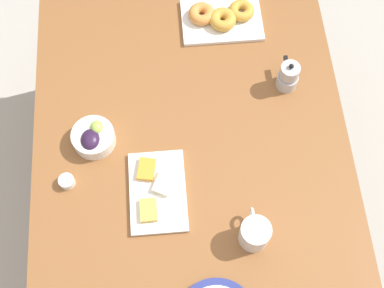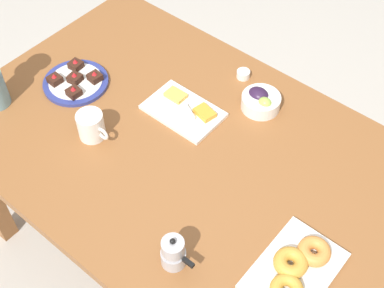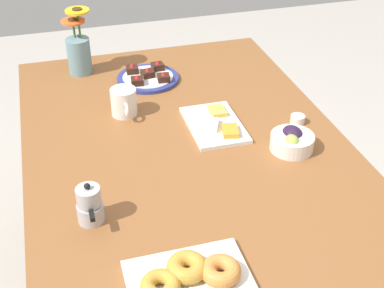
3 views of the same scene
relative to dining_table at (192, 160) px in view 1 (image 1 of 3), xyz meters
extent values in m
plane|color=#B7B2A8|center=(0.00, 0.00, -0.65)|extent=(6.00, 6.00, 0.00)
cube|color=brown|center=(0.00, 0.00, 0.07)|extent=(1.60, 1.00, 0.04)
cube|color=brown|center=(0.72, -0.42, -0.30)|extent=(0.07, 0.07, 0.70)
cube|color=brown|center=(0.72, 0.42, -0.30)|extent=(0.07, 0.07, 0.70)
cylinder|color=white|center=(-0.30, -0.15, 0.13)|extent=(0.09, 0.09, 0.09)
cylinder|color=brown|center=(-0.30, -0.15, 0.17)|extent=(0.08, 0.08, 0.00)
torus|color=white|center=(-0.24, -0.15, 0.13)|extent=(0.05, 0.01, 0.05)
cylinder|color=white|center=(0.05, 0.30, 0.11)|extent=(0.13, 0.13, 0.05)
ellipsoid|color=#2D1938|center=(0.04, 0.31, 0.13)|extent=(0.07, 0.06, 0.04)
ellipsoid|color=#9EC14C|center=(0.08, 0.29, 0.13)|extent=(0.05, 0.04, 0.04)
cube|color=white|center=(-0.13, 0.11, 0.09)|extent=(0.26, 0.17, 0.01)
cube|color=#EFB74C|center=(-0.19, 0.14, 0.11)|extent=(0.07, 0.05, 0.02)
cube|color=white|center=(-0.11, 0.09, 0.11)|extent=(0.08, 0.08, 0.02)
cube|color=orange|center=(-0.06, 0.14, 0.11)|extent=(0.08, 0.06, 0.02)
cube|color=white|center=(0.48, -0.14, 0.09)|extent=(0.19, 0.28, 0.01)
torus|color=gold|center=(0.50, -0.21, 0.12)|extent=(0.12, 0.12, 0.03)
torus|color=gold|center=(0.47, -0.14, 0.12)|extent=(0.10, 0.10, 0.04)
torus|color=#DB893E|center=(0.50, -0.07, 0.12)|extent=(0.12, 0.12, 0.04)
cylinder|color=white|center=(-0.08, 0.39, 0.10)|extent=(0.05, 0.05, 0.03)
cylinder|color=#C68923|center=(-0.08, 0.39, 0.11)|extent=(0.04, 0.04, 0.01)
cylinder|color=#B7B7BC|center=(0.21, -0.33, 0.11)|extent=(0.07, 0.07, 0.05)
cylinder|color=#B7B7BC|center=(0.21, -0.33, 0.14)|extent=(0.05, 0.05, 0.01)
cylinder|color=#B7B7BC|center=(0.21, -0.33, 0.17)|extent=(0.06, 0.06, 0.04)
sphere|color=black|center=(0.21, -0.33, 0.20)|extent=(0.02, 0.02, 0.02)
cube|color=black|center=(0.26, -0.33, 0.15)|extent=(0.04, 0.01, 0.01)
camera|label=1|loc=(-0.67, 0.06, 1.62)|focal=50.00mm
camera|label=2|loc=(0.69, -0.83, 1.43)|focal=50.00mm
camera|label=3|loc=(1.28, -0.36, 1.02)|focal=50.00mm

